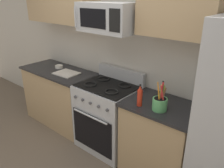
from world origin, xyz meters
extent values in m
plane|color=#6B5B4C|center=(0.00, 0.00, 0.00)|extent=(16.00, 16.00, 0.00)
cube|color=beige|center=(0.00, 0.99, 1.30)|extent=(8.00, 0.10, 2.60)
cube|color=tan|center=(-1.03, 0.62, 0.44)|extent=(1.24, 0.57, 0.88)
cube|color=black|center=(-1.03, 0.62, 0.90)|extent=(1.28, 0.61, 0.03)
cube|color=#B2B5BA|center=(0.00, 0.62, 0.46)|extent=(0.76, 0.61, 0.91)
cube|color=black|center=(0.00, 0.31, 0.36)|extent=(0.67, 0.01, 0.51)
cylinder|color=#B2B5BA|center=(0.00, 0.28, 0.62)|extent=(0.57, 0.02, 0.02)
cube|color=black|center=(0.00, 0.62, 0.92)|extent=(0.73, 0.55, 0.02)
cube|color=#B2B5BA|center=(0.00, 0.89, 1.00)|extent=(0.76, 0.06, 0.18)
torus|color=black|center=(-0.18, 0.49, 0.93)|extent=(0.17, 0.17, 0.02)
torus|color=black|center=(0.18, 0.49, 0.93)|extent=(0.17, 0.17, 0.02)
torus|color=black|center=(-0.18, 0.75, 0.93)|extent=(0.17, 0.17, 0.02)
torus|color=black|center=(0.18, 0.75, 0.93)|extent=(0.17, 0.17, 0.02)
cylinder|color=#4C4C51|center=(-0.27, 0.30, 0.79)|extent=(0.04, 0.02, 0.04)
cylinder|color=#4C4C51|center=(-0.14, 0.30, 0.79)|extent=(0.04, 0.02, 0.04)
cylinder|color=#4C4C51|center=(0.00, 0.30, 0.79)|extent=(0.04, 0.02, 0.04)
cylinder|color=#4C4C51|center=(0.14, 0.30, 0.79)|extent=(0.04, 0.02, 0.04)
cylinder|color=#4C4C51|center=(0.27, 0.30, 0.79)|extent=(0.04, 0.02, 0.04)
cube|color=tan|center=(0.80, 0.62, 0.44)|extent=(0.78, 0.57, 0.88)
cube|color=black|center=(0.80, 0.62, 0.90)|extent=(0.82, 0.61, 0.03)
cube|color=#B2B5BA|center=(0.00, 0.65, 1.77)|extent=(0.71, 0.40, 0.34)
cube|color=black|center=(-0.06, 0.44, 1.77)|extent=(0.39, 0.01, 0.21)
cube|color=black|center=(0.26, 0.44, 1.77)|extent=(0.14, 0.01, 0.24)
cylinder|color=#B2B5BA|center=(-0.32, 0.42, 1.77)|extent=(0.02, 0.02, 0.24)
cylinder|color=#59AD66|center=(0.82, 0.49, 0.97)|extent=(0.15, 0.15, 0.13)
cylinder|color=black|center=(0.82, 0.49, 0.98)|extent=(0.13, 0.13, 0.11)
cylinder|color=red|center=(0.86, 0.48, 1.07)|extent=(0.04, 0.08, 0.26)
cylinder|color=olive|center=(0.83, 0.53, 1.05)|extent=(0.08, 0.04, 0.22)
cylinder|color=red|center=(0.83, 0.50, 1.08)|extent=(0.05, 0.05, 0.29)
cylinder|color=green|center=(0.82, 0.51, 1.06)|extent=(0.06, 0.02, 0.25)
cylinder|color=orange|center=(0.81, 0.48, 1.07)|extent=(0.07, 0.05, 0.27)
cube|color=silver|center=(-0.79, 0.59, 0.92)|extent=(0.36, 0.30, 0.02)
cylinder|color=red|center=(0.61, 0.44, 1.00)|extent=(0.06, 0.06, 0.18)
cone|color=red|center=(0.61, 0.44, 1.11)|extent=(0.05, 0.05, 0.05)
cylinder|color=black|center=(0.61, 0.44, 1.15)|extent=(0.02, 0.02, 0.01)
cylinder|color=gold|center=(0.71, 0.75, 0.99)|extent=(0.06, 0.06, 0.15)
cone|color=gold|center=(0.71, 0.75, 1.09)|extent=(0.05, 0.05, 0.04)
cylinder|color=black|center=(0.71, 0.75, 1.12)|extent=(0.02, 0.02, 0.01)
cylinder|color=white|center=(-1.11, 0.70, 0.93)|extent=(0.12, 0.12, 0.04)
torus|color=white|center=(-1.11, 0.70, 0.95)|extent=(0.12, 0.12, 0.01)
camera|label=1|loc=(1.80, -1.41, 2.04)|focal=36.46mm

